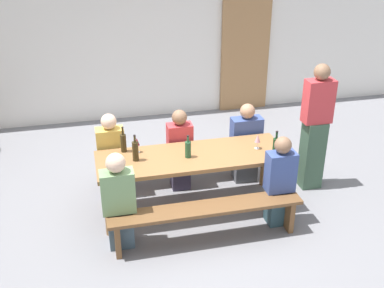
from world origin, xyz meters
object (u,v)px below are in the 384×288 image
at_px(tasting_table, 192,161).
at_px(standing_host, 315,129).
at_px(wooden_door, 245,54).
at_px(wine_glass_0, 257,139).
at_px(bench_near, 206,213).
at_px(seated_guest_far_2, 246,145).
at_px(wine_bottle_1, 123,142).
at_px(wine_glass_1, 118,161).
at_px(seated_guest_near_1, 279,183).
at_px(wine_glass_2, 137,142).
at_px(seated_guest_near_0, 119,202).
at_px(wine_bottle_2, 135,151).
at_px(seated_guest_far_1, 180,151).
at_px(wine_bottle_0, 188,149).
at_px(wine_bottle_3, 276,146).
at_px(seated_guest_far_0, 112,158).
at_px(bench_far, 180,158).

distance_m(tasting_table, standing_host, 1.70).
relative_size(wooden_door, wine_glass_0, 11.03).
relative_size(bench_near, seated_guest_far_2, 1.96).
xyz_separation_m(wooden_door, wine_bottle_1, (-2.52, -2.80, -0.18)).
xyz_separation_m(wine_glass_1, seated_guest_near_1, (1.82, -0.40, -0.31)).
height_order(wine_glass_0, wine_glass_2, wine_glass_2).
distance_m(seated_guest_near_0, seated_guest_far_2, 2.12).
xyz_separation_m(wine_bottle_2, seated_guest_far_2, (1.56, 0.51, -0.35)).
distance_m(wine_bottle_1, seated_guest_far_1, 0.86).
height_order(wooden_door, wine_bottle_0, wooden_door).
bearing_deg(wooden_door, wine_bottle_2, -128.14).
relative_size(wine_glass_0, wine_glass_2, 0.98).
distance_m(wine_bottle_2, seated_guest_near_1, 1.73).
bearing_deg(wine_bottle_0, wine_bottle_3, -9.40).
height_order(wine_bottle_2, standing_host, standing_host).
relative_size(wine_bottle_2, seated_guest_far_2, 0.29).
xyz_separation_m(wine_glass_0, seated_guest_far_0, (-1.76, 0.55, -0.33)).
height_order(wine_bottle_0, seated_guest_far_0, seated_guest_far_0).
distance_m(seated_guest_near_1, seated_guest_far_0, 2.15).
xyz_separation_m(wine_bottle_0, wine_glass_1, (-0.84, -0.10, -0.00)).
relative_size(wine_glass_1, standing_host, 0.09).
xyz_separation_m(bench_near, wine_bottle_0, (-0.06, 0.65, 0.50)).
bearing_deg(wine_glass_1, wine_bottle_3, -2.36).
bearing_deg(wine_bottle_3, wine_glass_1, 177.64).
bearing_deg(bench_near, wooden_door, 65.41).
relative_size(bench_far, wine_bottle_3, 7.14).
distance_m(wine_bottle_2, seated_guest_near_0, 0.70).
xyz_separation_m(wine_bottle_1, wine_bottle_3, (1.78, -0.50, -0.01)).
bearing_deg(seated_guest_near_1, wine_bottle_1, 64.31).
distance_m(bench_far, wine_bottle_1, 1.02).
bearing_deg(wine_bottle_2, wine_bottle_0, -5.82).
relative_size(wooden_door, seated_guest_far_1, 1.86).
bearing_deg(seated_guest_far_2, wine_glass_0, -5.71).
bearing_deg(wine_bottle_0, wine_glass_2, 155.03).
relative_size(wooden_door, wine_bottle_2, 6.36).
relative_size(wine_glass_2, seated_guest_far_1, 0.17).
distance_m(wine_bottle_1, wine_glass_2, 0.17).
xyz_separation_m(bench_far, wine_glass_1, (-0.90, -0.82, 0.50)).
bearing_deg(wine_bottle_0, standing_host, 6.51).
height_order(wine_bottle_0, seated_guest_far_1, seated_guest_far_1).
height_order(wooden_door, wine_glass_2, wooden_door).
bearing_deg(seated_guest_far_1, seated_guest_near_0, -40.29).
bearing_deg(wine_bottle_0, seated_guest_far_2, 31.42).
bearing_deg(seated_guest_far_1, tasting_table, 4.12).
xyz_separation_m(seated_guest_far_1, standing_host, (1.73, -0.37, 0.30)).
relative_size(wooden_door, tasting_table, 0.91).
bearing_deg(seated_guest_far_2, wine_bottle_0, -58.58).
relative_size(wine_bottle_0, wine_bottle_2, 0.86).
xyz_separation_m(wooden_door, wine_glass_0, (-0.90, -3.10, -0.17)).
bearing_deg(standing_host, wooden_door, -90.74).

